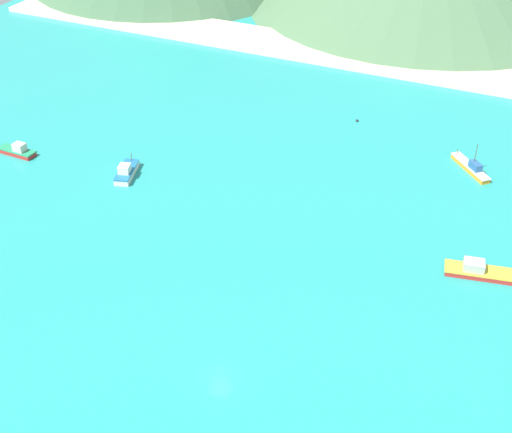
% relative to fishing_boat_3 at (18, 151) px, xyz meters
% --- Properties ---
extents(ground, '(260.00, 280.00, 0.50)m').
position_rel_fishing_boat_3_xyz_m(ground, '(62.30, -4.27, -1.10)').
color(ground, teal).
extents(fishing_boat_3, '(7.84, 2.60, 2.59)m').
position_rel_fishing_boat_3_xyz_m(fishing_boat_3, '(0.00, 0.00, 0.00)').
color(fishing_boat_3, red).
rests_on(fishing_boat_3, ground).
extents(fishing_boat_5, '(11.55, 5.37, 2.40)m').
position_rel_fishing_boat_3_xyz_m(fishing_boat_5, '(88.74, 0.42, -0.08)').
color(fishing_boat_5, red).
rests_on(fishing_boat_5, ground).
extents(fishing_boat_7, '(5.01, 8.38, 2.76)m').
position_rel_fishing_boat_3_xyz_m(fishing_boat_7, '(23.87, 2.15, 0.08)').
color(fishing_boat_7, silver).
rests_on(fishing_boat_7, ground).
extents(fishing_boat_8, '(8.78, 9.23, 5.97)m').
position_rel_fishing_boat_3_xyz_m(fishing_boat_8, '(81.73, 31.11, -0.09)').
color(fishing_boat_8, orange).
rests_on(fishing_boat_8, ground).
extents(buoy_0, '(0.64, 0.64, 0.64)m').
position_rel_fishing_boat_3_xyz_m(buoy_0, '(55.86, 41.78, -0.73)').
color(buoy_0, '#232328').
rests_on(buoy_0, ground).
extents(beach_strip, '(247.00, 17.00, 1.20)m').
position_rel_fishing_boat_3_xyz_m(beach_strip, '(62.30, 75.53, -0.25)').
color(beach_strip, beige).
rests_on(beach_strip, ground).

